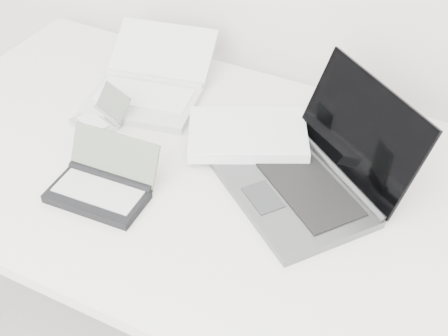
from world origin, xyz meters
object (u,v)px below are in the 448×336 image
at_px(palmtop_charcoal, 102,185).
at_px(laptop_large, 286,158).
at_px(desk, 245,199).
at_px(netbook_open_white, 149,87).

bearing_deg(palmtop_charcoal, laptop_large, 34.73).
relative_size(desk, laptop_large, 2.94).
distance_m(netbook_open_white, palmtop_charcoal, 0.36).
xyz_separation_m(desk, palmtop_charcoal, (-0.24, -0.16, 0.07)).
xyz_separation_m(laptop_large, palmtop_charcoal, (-0.30, -0.23, -0.01)).
xyz_separation_m(desk, netbook_open_white, (-0.35, 0.18, 0.07)).
bearing_deg(laptop_large, palmtop_charcoal, -105.54).
bearing_deg(netbook_open_white, desk, -39.44).
height_order(desk, palmtop_charcoal, palmtop_charcoal).
relative_size(laptop_large, palmtop_charcoal, 2.68).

